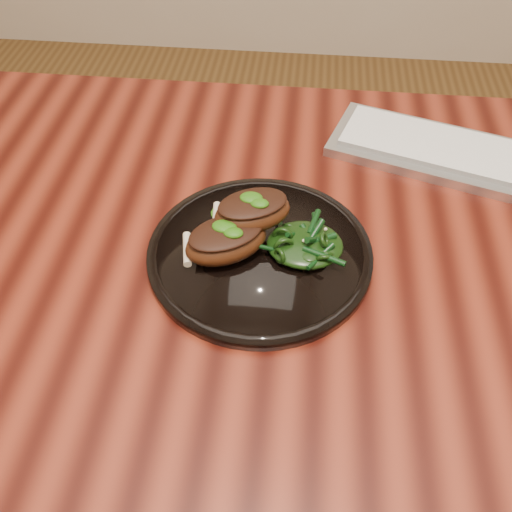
{
  "coord_description": "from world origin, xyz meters",
  "views": [
    {
      "loc": [
        -0.09,
        -0.55,
        1.3
      ],
      "look_at": [
        -0.14,
        -0.06,
        0.78
      ],
      "focal_mm": 40.0,
      "sensor_mm": 36.0,
      "label": 1
    }
  ],
  "objects_px": {
    "plate": "(260,253)",
    "lamb_chop_front": "(226,240)",
    "keyboard": "(486,162)",
    "greens_heap": "(305,241)",
    "desk": "(353,285)"
  },
  "relations": [
    {
      "from": "plate",
      "to": "lamb_chop_front",
      "type": "bearing_deg",
      "value": -166.0
    },
    {
      "from": "greens_heap",
      "to": "keyboard",
      "type": "bearing_deg",
      "value": 39.53
    },
    {
      "from": "plate",
      "to": "keyboard",
      "type": "height_order",
      "value": "keyboard"
    },
    {
      "from": "lamb_chop_front",
      "to": "keyboard",
      "type": "relative_size",
      "value": 0.26
    },
    {
      "from": "plate",
      "to": "keyboard",
      "type": "relative_size",
      "value": 0.59
    },
    {
      "from": "greens_heap",
      "to": "plate",
      "type": "bearing_deg",
      "value": -174.81
    },
    {
      "from": "plate",
      "to": "lamb_chop_front",
      "type": "xyz_separation_m",
      "value": [
        -0.04,
        -0.01,
        0.03
      ]
    },
    {
      "from": "desk",
      "to": "keyboard",
      "type": "bearing_deg",
      "value": 44.52
    },
    {
      "from": "desk",
      "to": "greens_heap",
      "type": "bearing_deg",
      "value": -157.23
    },
    {
      "from": "desk",
      "to": "plate",
      "type": "relative_size",
      "value": 5.47
    },
    {
      "from": "keyboard",
      "to": "lamb_chop_front",
      "type": "bearing_deg",
      "value": -147.17
    },
    {
      "from": "plate",
      "to": "lamb_chop_front",
      "type": "relative_size",
      "value": 2.29
    },
    {
      "from": "greens_heap",
      "to": "keyboard",
      "type": "distance_m",
      "value": 0.35
    },
    {
      "from": "desk",
      "to": "plate",
      "type": "xyz_separation_m",
      "value": [
        -0.13,
        -0.04,
        0.09
      ]
    },
    {
      "from": "lamb_chop_front",
      "to": "desk",
      "type": "bearing_deg",
      "value": 15.17
    }
  ]
}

